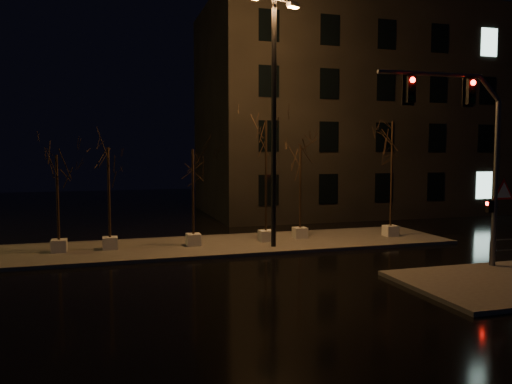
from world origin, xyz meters
name	(u,v)px	position (x,y,z in m)	size (l,w,h in m)	color
ground	(266,276)	(0.00, 0.00, 0.00)	(90.00, 90.00, 0.00)	black
median	(228,245)	(0.00, 6.00, 0.07)	(22.00, 5.00, 0.15)	#4D4945
sidewalk_corner	(507,283)	(7.50, -3.50, 0.07)	(7.00, 5.00, 0.15)	#4D4945
building	(367,114)	(14.00, 18.00, 7.50)	(25.00, 12.00, 15.00)	black
tree_0	(57,177)	(-7.58, 6.12, 3.46)	(1.80, 1.80, 4.35)	beige
tree_1	(108,170)	(-5.43, 6.15, 3.72)	(1.80, 1.80, 4.70)	beige
tree_2	(193,171)	(-1.68, 5.99, 3.65)	(1.80, 1.80, 4.61)	beige
tree_3	(266,148)	(1.90, 5.99, 4.74)	(1.80, 1.80, 6.05)	beige
tree_4	(300,166)	(3.85, 6.41, 3.84)	(1.80, 1.80, 4.86)	beige
tree_5	(392,147)	(8.62, 5.65, 4.78)	(1.80, 1.80, 6.10)	beige
traffic_signal_mast	(471,142)	(7.51, -1.47, 4.90)	(5.92, 0.31, 7.23)	slate
streetlight_main	(274,105)	(1.84, 4.66, 6.66)	(2.75, 1.23, 11.29)	black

